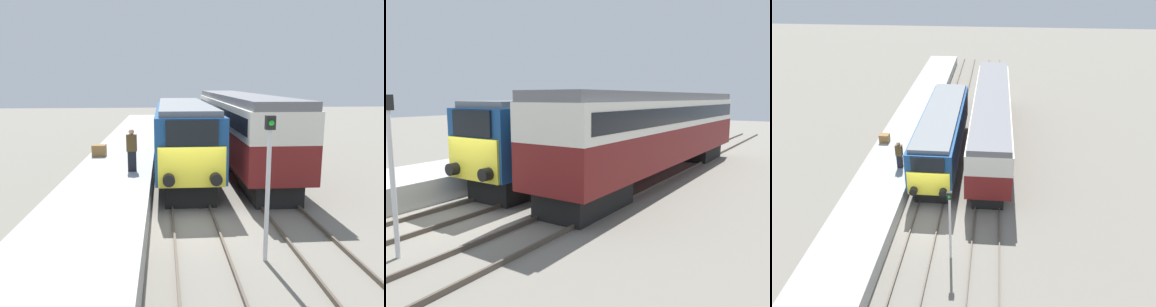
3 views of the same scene
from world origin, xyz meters
TOP-DOWN VIEW (x-y plane):
  - ground_plane at (0.00, 0.00)m, footprint 120.00×120.00m
  - platform_left at (-3.30, 8.00)m, footprint 3.50×50.00m
  - rails_near_track at (0.00, 5.00)m, footprint 1.51×60.00m
  - rails_far_track at (3.40, 5.00)m, footprint 1.50×60.00m
  - locomotive at (0.00, 7.13)m, footprint 2.70×12.48m
  - passenger_carriage at (3.40, 9.79)m, footprint 2.75×17.79m
  - person_on_platform at (-2.41, 4.12)m, footprint 0.44×0.26m
  - signal_post at (1.70, -2.78)m, footprint 0.24×0.28m
  - luggage_crate at (-4.42, 7.66)m, footprint 0.70×0.56m

SIDE VIEW (x-z plane):
  - ground_plane at x=0.00m, z-range 0.00..0.00m
  - rails_near_track at x=0.00m, z-range 0.00..0.14m
  - rails_far_track at x=3.40m, z-range 0.00..0.14m
  - platform_left at x=-3.30m, z-range 0.00..0.94m
  - luggage_crate at x=-4.42m, z-range 0.94..1.54m
  - person_on_platform at x=-2.41m, z-range 0.95..2.81m
  - locomotive at x=0.00m, z-range 0.19..3.95m
  - signal_post at x=1.70m, z-range 0.37..4.33m
  - passenger_carriage at x=3.40m, z-range 0.43..4.54m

